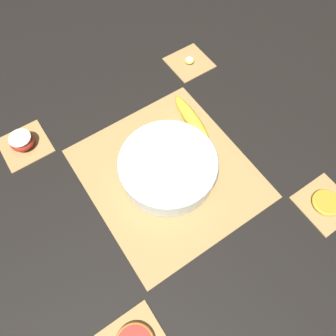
# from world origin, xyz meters

# --- Properties ---
(ground_plane) EXTENTS (6.00, 6.00, 0.00)m
(ground_plane) POSITION_xyz_m (0.00, 0.00, 0.00)
(ground_plane) COLOR black
(bamboo_mat_center) EXTENTS (0.44, 0.41, 0.01)m
(bamboo_mat_center) POSITION_xyz_m (-0.00, 0.00, 0.00)
(bamboo_mat_center) COLOR #A8844C
(bamboo_mat_center) RESTS_ON ground_plane
(coaster_mat_near_left) EXTENTS (0.13, 0.13, 0.01)m
(coaster_mat_near_left) POSITION_xyz_m (-0.30, -0.28, 0.00)
(coaster_mat_near_left) COLOR #A8844C
(coaster_mat_near_left) RESTS_ON ground_plane
(coaster_mat_near_right) EXTENTS (0.13, 0.13, 0.01)m
(coaster_mat_near_right) POSITION_xyz_m (0.30, -0.28, 0.00)
(coaster_mat_near_right) COLOR #A8844C
(coaster_mat_near_right) RESTS_ON ground_plane
(coaster_mat_far_right) EXTENTS (0.13, 0.13, 0.01)m
(coaster_mat_far_right) POSITION_xyz_m (0.30, 0.28, 0.00)
(coaster_mat_far_right) COLOR #A8844C
(coaster_mat_far_right) RESTS_ON ground_plane
(fruit_salad_bowl) EXTENTS (0.26, 0.26, 0.07)m
(fruit_salad_bowl) POSITION_xyz_m (-0.00, 0.00, 0.04)
(fruit_salad_bowl) COLOR silver
(fruit_salad_bowl) RESTS_ON bamboo_mat_center
(whole_banana) EXTENTS (0.19, 0.06, 0.04)m
(whole_banana) POSITION_xyz_m (0.09, -0.15, 0.03)
(whole_banana) COLOR yellow
(whole_banana) RESTS_ON bamboo_mat_center
(apple_half) EXTENTS (0.07, 0.07, 0.04)m
(apple_half) POSITION_xyz_m (0.30, 0.28, 0.03)
(apple_half) COLOR #B72D23
(apple_half) RESTS_ON coaster_mat_far_right
(orange_slice_whole) EXTENTS (0.07, 0.07, 0.01)m
(orange_slice_whole) POSITION_xyz_m (-0.30, -0.28, 0.01)
(orange_slice_whole) COLOR orange
(orange_slice_whole) RESTS_ON coaster_mat_near_left
(banana_coin_single) EXTENTS (0.03, 0.03, 0.01)m
(banana_coin_single) POSITION_xyz_m (0.30, -0.28, 0.01)
(banana_coin_single) COLOR beige
(banana_coin_single) RESTS_ON coaster_mat_near_right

